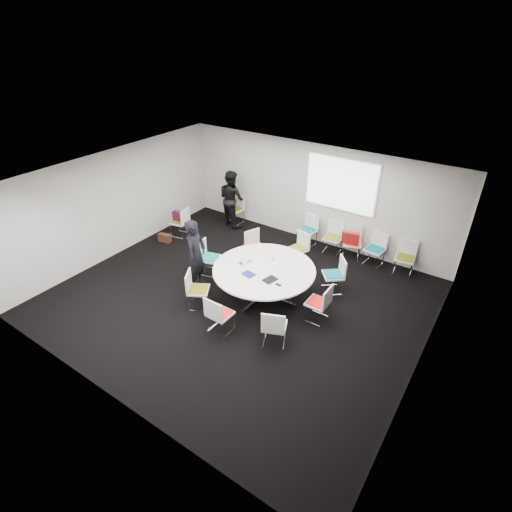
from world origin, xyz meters
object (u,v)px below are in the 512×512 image
Objects in this scene: conference_table at (264,275)px; chair_ring_e at (210,264)px; chair_back_b at (332,243)px; person_back at (231,198)px; chair_ring_f at (198,296)px; person_main at (196,255)px; chair_ring_b at (333,281)px; laptop at (246,262)px; chair_ring_c at (297,255)px; cup at (273,258)px; chair_ring_g at (220,320)px; chair_ring_a at (318,309)px; chair_ring_h at (274,333)px; chair_spare_left at (181,227)px; maroon_bag at (179,216)px; chair_ring_d at (256,253)px; chair_back_d at (374,255)px; chair_person_back at (235,214)px; brown_bag at (165,238)px; chair_back_e at (404,264)px; chair_back_a at (307,236)px.

chair_ring_e is at bearing 179.24° from conference_table.
person_back is (-3.32, -0.16, 0.60)m from chair_back_b.
chair_ring_f is 0.50× the size of person_main.
laptop is at bearing 82.44° from chair_ring_b.
cup is (-0.02, -1.20, 0.50)m from chair_ring_c.
chair_ring_c and chair_ring_g have the same top height.
chair_ring_a is 1.00× the size of chair_ring_b.
chair_ring_e is 2.90× the size of laptop.
chair_ring_h is (-0.38, -1.15, 0.00)m from chair_ring_a.
cup is at bearing -32.95° from laptop.
chair_spare_left is 2.20× the size of maroon_bag.
chair_back_d is at bearing 143.53° from chair_ring_d.
chair_ring_c is 1.08m from chair_ring_d.
chair_ring_g is at bearing 108.39° from chair_ring_c.
conference_table is 2.65× the size of chair_ring_b.
chair_ring_d is at bearing 149.67° from chair_ring_f.
chair_person_back is (-2.82, 1.08, 0.00)m from chair_ring_c.
chair_ring_c is at bearing 89.06° from cup.
conference_table is at bearing -83.99° from cup.
laptop is (0.50, 1.14, 0.47)m from chair_ring_f.
chair_ring_h is at bearing 16.58° from chair_ring_g.
maroon_bag is (-3.67, 1.10, 0.07)m from conference_table.
chair_ring_d is 2.48m from chair_person_back.
chair_ring_g is 4.29m from brown_bag.
laptop is (-2.89, -2.78, 0.47)m from chair_back_e.
chair_back_b is 1.00× the size of chair_spare_left.
chair_ring_a is at bearing -3.90° from conference_table.
person_main is 3.45m from person_back.
person_back is 5.76× the size of laptop.
laptop is 3.42m from brown_bag.
maroon_bag is at bearing 130.70° from chair_ring_h.
chair_ring_a is at bearing 92.73° from chair_back_d.
person_back is (-5.26, -0.20, 0.60)m from chair_back_e.
chair_ring_g is 1.00× the size of chair_back_b.
chair_ring_a and chair_ring_g have the same top height.
chair_ring_a is at bearing 130.74° from chair_back_a.
person_back is at bearing -3.18° from chair_back_b.
conference_table is 2.65× the size of chair_ring_d.
chair_ring_g is (0.90, -2.66, 0.00)m from chair_ring_d.
chair_person_back is 2.44× the size of brown_bag.
cup reaches higher than brown_bag.
person_main is at bearing 147.65° from chair_ring_g.
chair_ring_g is at bearing 113.76° from chair_ring_b.
person_back is 3.51m from laptop.
chair_person_back is 2.20× the size of maroon_bag.
chair_ring_f and chair_back_d have the same top height.
chair_back_a is 1.00× the size of chair_back_d.
chair_ring_e is at bearing -13.87° from brown_bag.
maroon_bag is at bearing -160.02° from chair_ring_f.
chair_back_b is at bearing -95.73° from chair_ring_c.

